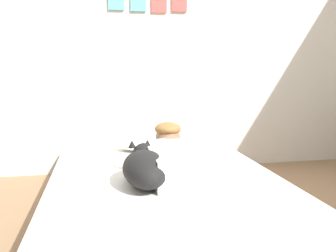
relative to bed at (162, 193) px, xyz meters
The scene contains 7 objects.
back_wall 1.59m from the bed, 86.79° to the left, with size 4.68×0.12×2.50m.
bed is the anchor object (origin of this frame).
pillow 0.67m from the bed, 90.15° to the left, with size 0.52×0.32×0.11m, color white.
person_lying 0.28m from the bed, ahead, with size 0.43×0.92×0.27m.
dog 0.38m from the bed, 120.14° to the right, with size 0.26×0.57×0.21m.
coffee_cup 0.42m from the bed, 57.90° to the left, with size 0.12×0.09×0.07m.
cell_phone 0.17m from the bed, 19.29° to the left, with size 0.07×0.14×0.01m, color black.
Camera 1 is at (-0.45, -1.67, 0.96)m, focal length 37.96 mm.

